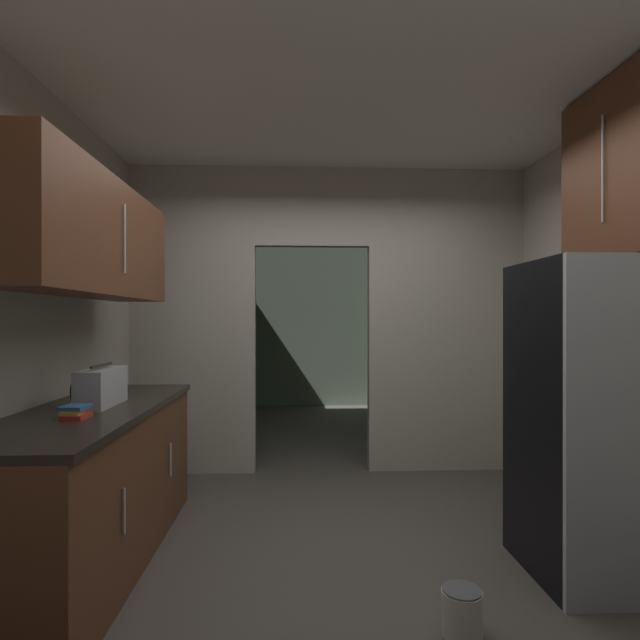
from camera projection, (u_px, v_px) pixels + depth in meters
The scene contains 11 objects.
ground at pixel (349, 560), 2.87m from camera, with size 20.00×20.00×0.00m, color #47423D.
kitchen_overhead_slab at pixel (341, 111), 3.38m from camera, with size 3.97×7.43×0.06m, color silver.
kitchen_partition at pixel (334, 309), 4.58m from camera, with size 3.57×0.12×2.76m.
adjoining_room_shell at pixel (318, 320), 6.90m from camera, with size 3.57×3.52×2.76m.
refrigerator at pixel (605, 418), 2.71m from camera, with size 0.83×0.74×1.70m.
lower_cabinet_run at pixel (92, 486), 2.81m from camera, with size 0.67×2.00×0.89m.
upper_cabinet_counterside at pixel (92, 238), 2.81m from camera, with size 0.36×1.80×0.65m.
upper_cabinet_fridgeside at pixel (634, 169), 2.82m from camera, with size 0.36×0.92×1.01m.
boombox at pixel (101, 387), 2.87m from camera, with size 0.17×0.42×0.24m.
book_stack at pixel (75, 412), 2.51m from camera, with size 0.13×0.16×0.06m.
paint_can at pixel (462, 612), 2.19m from camera, with size 0.18×0.18×0.20m.
Camera 1 is at (-0.30, -2.85, 1.39)m, focal length 28.03 mm.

